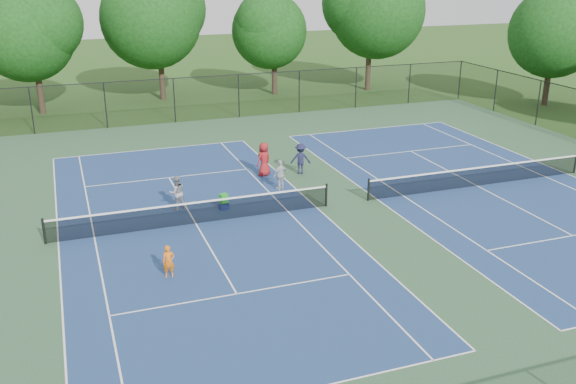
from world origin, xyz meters
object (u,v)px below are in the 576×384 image
object	(u,v)px
tree_back_a	(32,27)
tree_side_e	(555,27)
tree_back_b	(158,13)
bystander_c	(264,159)
tree_back_c	(274,26)
bystander_a	(280,175)
bystander_b	(301,159)
tree_back_d	(371,7)
ball_crate	(224,206)
child_player	(169,261)
instructor	(177,193)
ball_hopper	(224,198)

from	to	relation	value
tree_back_a	tree_side_e	distance (m)	37.36
tree_back_b	bystander_c	world-z (taller)	tree_back_b
tree_back_c	bystander_a	distance (m)	23.78
bystander_b	tree_back_d	bearing A→B (deg)	-105.42
tree_side_e	ball_crate	world-z (taller)	tree_side_e
tree_back_b	bystander_a	xyz separation A→B (m)	(1.77, -23.16, -5.86)
child_player	tree_back_d	bearing A→B (deg)	57.88
tree_back_c	bystander_c	distance (m)	21.70
bystander_c	instructor	bearing A→B (deg)	3.45
tree_back_b	ball_crate	xyz separation A→B (m)	(-1.47, -24.79, -6.45)
tree_back_a	tree_back_d	bearing A→B (deg)	0.00
bystander_c	ball_hopper	world-z (taller)	bystander_c
tree_back_b	instructor	distance (m)	24.94
tree_back_b	tree_back_c	distance (m)	9.12
child_player	ball_hopper	bearing A→B (deg)	64.17
tree_back_c	child_player	world-z (taller)	tree_back_c
tree_back_a	tree_back_c	xyz separation A→B (m)	(18.00, 1.00, -0.56)
tree_back_b	ball_crate	distance (m)	25.65
ball_hopper	ball_crate	bearing A→B (deg)	0.00
tree_back_c	bystander_b	world-z (taller)	tree_back_c
bystander_b	ball_crate	bearing A→B (deg)	55.00
bystander_c	tree_side_e	bearing A→B (deg)	171.12
tree_back_d	bystander_b	distance (m)	24.23
child_player	bystander_c	xyz separation A→B (m)	(6.55, 9.49, 0.29)
tree_back_a	tree_back_d	distance (m)	26.01
bystander_a	ball_hopper	bearing A→B (deg)	2.04
tree_back_a	tree_side_e	world-z (taller)	tree_back_a
bystander_a	bystander_b	size ratio (longest dim) A/B	0.92
tree_back_b	bystander_b	world-z (taller)	tree_back_b
ball_hopper	tree_back_c	bearing A→B (deg)	66.25
tree_back_a	tree_back_d	size ratio (longest dim) A/B	0.88
tree_back_a	child_player	xyz separation A→B (m)	(4.13, -28.39, -5.45)
instructor	bystander_c	bearing A→B (deg)	-156.09
tree_back_c	ball_crate	size ratio (longest dim) A/B	20.55
ball_crate	ball_hopper	size ratio (longest dim) A/B	0.95
ball_hopper	instructor	bearing A→B (deg)	158.12
tree_back_a	tree_side_e	size ratio (longest dim) A/B	1.03
ball_hopper	bystander_a	bearing A→B (deg)	26.72
bystander_b	ball_crate	size ratio (longest dim) A/B	3.93
tree_back_a	tree_side_e	xyz separation A→B (m)	(36.00, -10.00, -0.23)
tree_side_e	bystander_a	xyz separation A→B (m)	(-25.23, -11.16, -5.07)
tree_back_b	tree_back_d	xyz separation A→B (m)	(17.00, -2.00, 0.23)
tree_back_a	ball_crate	distance (m)	24.71
child_player	bystander_c	size ratio (longest dim) A/B	0.67
ball_crate	ball_hopper	distance (m)	0.36
ball_crate	tree_back_a	bearing A→B (deg)	108.30
tree_back_a	ball_hopper	world-z (taller)	tree_back_a
tree_back_c	ball_hopper	bearing A→B (deg)	-113.75
bystander_c	child_player	bearing A→B (deg)	27.17
ball_crate	ball_hopper	world-z (taller)	ball_hopper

